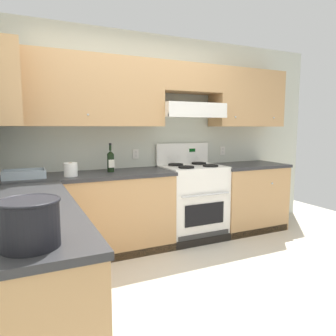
% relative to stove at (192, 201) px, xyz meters
% --- Properties ---
extents(ground_plane, '(7.04, 7.04, 0.00)m').
position_rel_stove_xyz_m(ground_plane, '(-0.70, -1.25, -0.48)').
color(ground_plane, beige).
extents(wall_back, '(4.68, 0.57, 2.55)m').
position_rel_stove_xyz_m(wall_back, '(-0.29, 0.27, 1.00)').
color(wall_back, beige).
rests_on(wall_back, ground_plane).
extents(counter_back_run, '(3.60, 0.65, 0.91)m').
position_rel_stove_xyz_m(counter_back_run, '(-0.56, -0.01, -0.03)').
color(counter_back_run, tan).
rests_on(counter_back_run, ground_plane).
extents(counter_left_run, '(0.63, 1.91, 0.91)m').
position_rel_stove_xyz_m(counter_left_run, '(-1.94, -1.26, -0.03)').
color(counter_left_run, tan).
rests_on(counter_left_run, ground_plane).
extents(stove, '(0.76, 0.62, 1.20)m').
position_rel_stove_xyz_m(stove, '(0.00, 0.00, 0.00)').
color(stove, white).
rests_on(stove, ground_plane).
extents(wine_bottle, '(0.08, 0.08, 0.32)m').
position_rel_stove_xyz_m(wine_bottle, '(-1.04, 0.04, 0.56)').
color(wine_bottle, black).
rests_on(wine_bottle, counter_back_run).
extents(bowl, '(0.40, 0.26, 0.08)m').
position_rel_stove_xyz_m(bowl, '(-1.93, -0.02, 0.46)').
color(bowl, '#9EADB7').
rests_on(bowl, counter_back_run).
extents(bucket, '(0.26, 0.26, 0.20)m').
position_rel_stove_xyz_m(bucket, '(-1.93, -2.01, 0.54)').
color(bucket, black).
rests_on(bucket, counter_left_run).
extents(paper_towel_roll, '(0.14, 0.14, 0.14)m').
position_rel_stove_xyz_m(paper_towel_roll, '(-1.49, -0.10, 0.50)').
color(paper_towel_roll, white).
rests_on(paper_towel_roll, counter_back_run).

